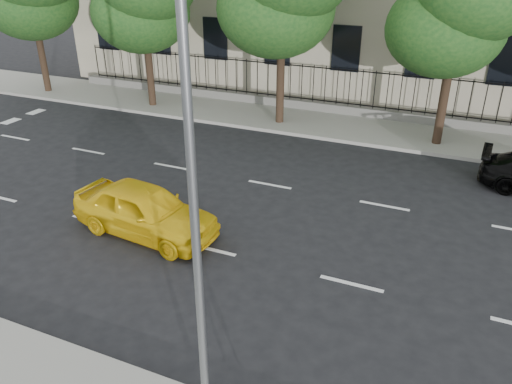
# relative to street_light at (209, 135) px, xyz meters

# --- Properties ---
(ground) EXTENTS (120.00, 120.00, 0.00)m
(ground) POSITION_rel_street_light_xyz_m (-2.50, 1.77, -5.15)
(ground) COLOR black
(ground) RESTS_ON ground
(far_sidewalk) EXTENTS (60.00, 4.00, 0.15)m
(far_sidewalk) POSITION_rel_street_light_xyz_m (-2.50, 15.77, -5.07)
(far_sidewalk) COLOR gray
(far_sidewalk) RESTS_ON ground
(lane_markings) EXTENTS (49.60, 4.62, 0.01)m
(lane_markings) POSITION_rel_street_light_xyz_m (-2.50, 6.52, -5.14)
(lane_markings) COLOR silver
(lane_markings) RESTS_ON ground
(iron_fence) EXTENTS (30.00, 0.50, 2.20)m
(iron_fence) POSITION_rel_street_light_xyz_m (-2.50, 17.47, -4.50)
(iron_fence) COLOR slate
(iron_fence) RESTS_ON far_sidewalk
(street_light) EXTENTS (0.25, 3.32, 8.05)m
(street_light) POSITION_rel_street_light_xyz_m (0.00, 0.00, 0.00)
(street_light) COLOR slate
(street_light) RESTS_ON near_sidewalk
(yellow_taxi) EXTENTS (4.59, 2.23, 1.51)m
(yellow_taxi) POSITION_rel_street_light_xyz_m (-4.59, 4.33, -4.39)
(yellow_taxi) COLOR yellow
(yellow_taxi) RESTS_ON ground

